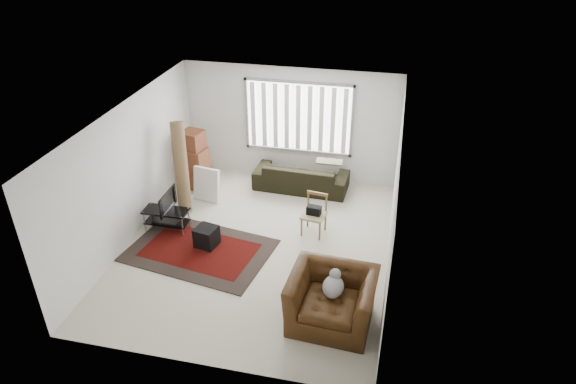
% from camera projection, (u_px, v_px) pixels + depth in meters
% --- Properties ---
extents(room, '(6.00, 6.02, 2.71)m').
position_uv_depth(room, '(264.00, 154.00, 9.57)').
color(room, beige).
rests_on(room, ground).
extents(persian_rug, '(2.90, 2.17, 0.02)m').
position_uv_depth(persian_rug, '(200.00, 250.00, 9.89)').
color(persian_rug, black).
rests_on(persian_rug, ground).
extents(tv_stand, '(0.91, 0.41, 0.46)m').
position_uv_depth(tv_stand, '(166.00, 215.00, 10.38)').
color(tv_stand, black).
rests_on(tv_stand, ground).
extents(tv, '(0.10, 0.74, 0.42)m').
position_uv_depth(tv, '(164.00, 201.00, 10.21)').
color(tv, black).
rests_on(tv, tv_stand).
extents(subwoofer, '(0.46, 0.46, 0.39)m').
position_uv_depth(subwoofer, '(207.00, 236.00, 9.93)').
color(subwoofer, black).
rests_on(subwoofer, persian_rug).
extents(moving_boxes, '(0.65, 0.61, 1.38)m').
position_uv_depth(moving_boxes, '(195.00, 162.00, 11.80)').
color(moving_boxes, brown).
rests_on(moving_boxes, ground).
extents(white_flatpack, '(0.63, 0.31, 0.78)m').
position_uv_depth(white_flatpack, '(207.00, 185.00, 11.37)').
color(white_flatpack, silver).
rests_on(white_flatpack, ground).
extents(rolled_rug, '(0.56, 0.82, 1.94)m').
position_uv_depth(rolled_rug, '(181.00, 167.00, 10.83)').
color(rolled_rug, brown).
rests_on(rolled_rug, ground).
extents(sofa, '(2.19, 1.02, 0.83)m').
position_uv_depth(sofa, '(301.00, 172.00, 11.82)').
color(sofa, black).
rests_on(sofa, ground).
extents(side_chair, '(0.51, 0.51, 0.84)m').
position_uv_depth(side_chair, '(314.00, 213.00, 10.21)').
color(side_chair, '#9A8865').
rests_on(side_chair, ground).
extents(armchair, '(1.41, 1.25, 0.99)m').
position_uv_depth(armchair, '(332.00, 296.00, 8.03)').
color(armchair, '#3D220C').
rests_on(armchair, ground).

